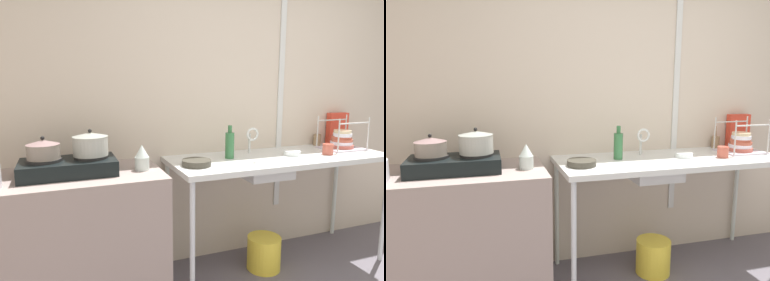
# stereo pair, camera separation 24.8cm
# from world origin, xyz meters

# --- Properties ---
(wall_back) EXTENTS (5.32, 0.10, 2.48)m
(wall_back) POSITION_xyz_m (0.00, 1.74, 1.24)
(wall_back) COLOR beige
(wall_back) RESTS_ON ground
(wall_metal_strip) EXTENTS (0.05, 0.01, 1.98)m
(wall_metal_strip) POSITION_xyz_m (0.29, 1.68, 1.36)
(wall_metal_strip) COLOR silver
(counter_concrete) EXTENTS (1.26, 0.64, 0.91)m
(counter_concrete) POSITION_xyz_m (-1.53, 1.37, 0.45)
(counter_concrete) COLOR gray
(counter_concrete) RESTS_ON ground
(counter_sink) EXTENTS (1.77, 0.64, 0.91)m
(counter_sink) POSITION_xyz_m (0.09, 1.37, 0.85)
(counter_sink) COLOR silver
(counter_sink) RESTS_ON ground
(stove) EXTENTS (0.58, 0.33, 0.11)m
(stove) POSITION_xyz_m (-1.48, 1.37, 0.96)
(stove) COLOR black
(stove) RESTS_ON counter_concrete
(pot_on_left_burner) EXTENTS (0.20, 0.20, 0.14)m
(pot_on_left_burner) POSITION_xyz_m (-1.62, 1.37, 1.08)
(pot_on_left_burner) COLOR gray
(pot_on_left_burner) RESTS_ON stove
(pot_on_right_burner) EXTENTS (0.22, 0.22, 0.17)m
(pot_on_right_burner) POSITION_xyz_m (-1.34, 1.37, 1.09)
(pot_on_right_burner) COLOR #9FA098
(pot_on_right_burner) RESTS_ON stove
(percolator) EXTENTS (0.10, 0.10, 0.17)m
(percolator) POSITION_xyz_m (-1.02, 1.32, 0.99)
(percolator) COLOR silver
(percolator) RESTS_ON counter_concrete
(sink_basin) EXTENTS (0.36, 0.33, 0.14)m
(sink_basin) POSITION_xyz_m (-0.07, 1.35, 0.83)
(sink_basin) COLOR silver
(sink_basin) RESTS_ON counter_sink
(faucet) EXTENTS (0.11, 0.06, 0.22)m
(faucet) POSITION_xyz_m (-0.09, 1.51, 1.05)
(faucet) COLOR silver
(faucet) RESTS_ON counter_sink
(frying_pan) EXTENTS (0.21, 0.21, 0.04)m
(frying_pan) POSITION_xyz_m (-0.64, 1.30, 0.93)
(frying_pan) COLOR #3C392F
(frying_pan) RESTS_ON counter_sink
(dish_rack) EXTENTS (0.34, 0.27, 0.28)m
(dish_rack) POSITION_xyz_m (0.75, 1.42, 0.98)
(dish_rack) COLOR #BBBBB8
(dish_rack) RESTS_ON counter_sink
(cup_by_rack) EXTENTS (0.08, 0.08, 0.09)m
(cup_by_rack) POSITION_xyz_m (0.48, 1.28, 0.95)
(cup_by_rack) COLOR #B45241
(cup_by_rack) RESTS_ON counter_sink
(small_bowl_on_drainboard) EXTENTS (0.13, 0.13, 0.04)m
(small_bowl_on_drainboard) POSITION_xyz_m (0.20, 1.36, 0.92)
(small_bowl_on_drainboard) COLOR white
(small_bowl_on_drainboard) RESTS_ON counter_sink
(bottle_by_sink) EXTENTS (0.07, 0.07, 0.25)m
(bottle_by_sink) POSITION_xyz_m (-0.32, 1.44, 1.01)
(bottle_by_sink) COLOR #316A3D
(bottle_by_sink) RESTS_ON counter_sink
(cereal_box) EXTENTS (0.20, 0.08, 0.29)m
(cereal_box) POSITION_xyz_m (0.90, 1.64, 1.05)
(cereal_box) COLOR red
(cereal_box) RESTS_ON counter_sink
(utensil_jar) EXTENTS (0.07, 0.07, 0.20)m
(utensil_jar) POSITION_xyz_m (0.68, 1.64, 0.96)
(utensil_jar) COLOR #8D7151
(utensil_jar) RESTS_ON counter_sink
(bucket_on_floor) EXTENTS (0.27, 0.27, 0.27)m
(bucket_on_floor) POSITION_xyz_m (-0.05, 1.32, 0.13)
(bucket_on_floor) COLOR yellow
(bucket_on_floor) RESTS_ON ground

